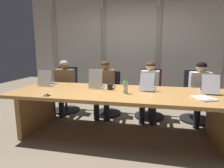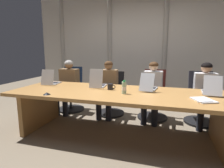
{
  "view_description": "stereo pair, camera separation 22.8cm",
  "coord_description": "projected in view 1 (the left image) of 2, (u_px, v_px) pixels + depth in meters",
  "views": [
    {
      "loc": [
        0.5,
        -2.85,
        1.39
      ],
      "look_at": [
        -0.14,
        0.1,
        0.83
      ],
      "focal_mm": 30.35,
      "sensor_mm": 36.0,
      "label": 1
    },
    {
      "loc": [
        0.72,
        -2.79,
        1.39
      ],
      "look_at": [
        -0.14,
        0.1,
        0.83
      ],
      "focal_mm": 30.35,
      "sensor_mm": 36.0,
      "label": 2
    }
  ],
  "objects": [
    {
      "name": "water_bottle_primary",
      "position": [
        125.0,
        88.0,
        2.83
      ],
      "size": [
        0.07,
        0.07,
        0.2
      ],
      "color": "#ADD1B2",
      "rests_on": "conference_table"
    },
    {
      "name": "person_right_mid",
      "position": [
        201.0,
        89.0,
        3.51
      ],
      "size": [
        0.39,
        0.55,
        1.15
      ],
      "rotation": [
        0.0,
        0.0,
        -1.56
      ],
      "color": "silver",
      "rests_on": "ground_plane"
    },
    {
      "name": "coffee_mug_near",
      "position": [
        110.0,
        87.0,
        3.11
      ],
      "size": [
        0.14,
        0.09,
        0.1
      ],
      "color": "black",
      "rests_on": "conference_table"
    },
    {
      "name": "ground_plane",
      "position": [
        119.0,
        135.0,
        3.1
      ],
      "size": [
        11.11,
        11.11,
        0.0
      ],
      "primitive_type": "plane",
      "color": "#7F705B"
    },
    {
      "name": "person_left_end",
      "position": [
        63.0,
        84.0,
        4.09
      ],
      "size": [
        0.42,
        0.55,
        1.14
      ],
      "rotation": [
        0.0,
        0.0,
        -1.6
      ],
      "color": "olive",
      "rests_on": "ground_plane"
    },
    {
      "name": "office_chair_left_mid",
      "position": [
        108.0,
        98.0,
        4.1
      ],
      "size": [
        0.6,
        0.6,
        0.91
      ],
      "rotation": [
        0.0,
        0.0,
        -1.69
      ],
      "color": "black",
      "rests_on": "ground_plane"
    },
    {
      "name": "spiral_notepad",
      "position": [
        204.0,
        98.0,
        2.54
      ],
      "size": [
        0.32,
        0.37,
        0.03
      ],
      "rotation": [
        0.0,
        0.0,
        0.42
      ],
      "color": "silver",
      "rests_on": "conference_table"
    },
    {
      "name": "person_left_mid",
      "position": [
        104.0,
        86.0,
        3.89
      ],
      "size": [
        0.4,
        0.56,
        1.14
      ],
      "rotation": [
        0.0,
        0.0,
        -1.53
      ],
      "color": "olive",
      "rests_on": "ground_plane"
    },
    {
      "name": "laptop_center",
      "position": [
        148.0,
        86.0,
        3.13
      ],
      "size": [
        0.27,
        0.47,
        0.29
      ],
      "rotation": [
        0.0,
        0.0,
        1.45
      ],
      "color": "#A8ADB7",
      "rests_on": "conference_table"
    },
    {
      "name": "office_chair_center",
      "position": [
        150.0,
        99.0,
        3.91
      ],
      "size": [
        0.6,
        0.6,
        0.98
      ],
      "rotation": [
        0.0,
        0.0,
        -1.6
      ],
      "color": "#511E19",
      "rests_on": "ground_plane"
    },
    {
      "name": "laptop_right_mid",
      "position": [
        208.0,
        89.0,
        2.92
      ],
      "size": [
        0.28,
        0.46,
        0.29
      ],
      "rotation": [
        0.0,
        0.0,
        1.48
      ],
      "color": "#BCBCC1",
      "rests_on": "conference_table"
    },
    {
      "name": "person_center",
      "position": [
        149.0,
        87.0,
        3.7
      ],
      "size": [
        0.38,
        0.56,
        1.15
      ],
      "rotation": [
        0.0,
        0.0,
        -1.62
      ],
      "color": "silver",
      "rests_on": "ground_plane"
    },
    {
      "name": "conference_mic_left_side",
      "position": [
        47.0,
        95.0,
        2.7
      ],
      "size": [
        0.11,
        0.11,
        0.03
      ],
      "primitive_type": "cone",
      "color": "black",
      "rests_on": "conference_table"
    },
    {
      "name": "conference_table",
      "position": [
        119.0,
        101.0,
        2.99
      ],
      "size": [
        3.43,
        1.18,
        0.73
      ],
      "color": "#B77F42",
      "rests_on": "ground_plane"
    },
    {
      "name": "laptop_left_end",
      "position": [
        48.0,
        82.0,
        3.49
      ],
      "size": [
        0.28,
        0.41,
        0.29
      ],
      "rotation": [
        0.0,
        0.0,
        1.7
      ],
      "color": "#BCBCC1",
      "rests_on": "conference_table"
    },
    {
      "name": "laptop_left_mid",
      "position": [
        97.0,
        84.0,
        3.3
      ],
      "size": [
        0.27,
        0.45,
        0.33
      ],
      "rotation": [
        0.0,
        0.0,
        1.68
      ],
      "color": "#BCBCC1",
      "rests_on": "conference_table"
    },
    {
      "name": "office_chair_right_mid",
      "position": [
        196.0,
        102.0,
        3.73
      ],
      "size": [
        0.6,
        0.6,
        0.97
      ],
      "rotation": [
        0.0,
        0.0,
        -1.47
      ],
      "color": "#2D2D38",
      "rests_on": "ground_plane"
    },
    {
      "name": "curtain_backdrop",
      "position": [
        133.0,
        49.0,
        4.83
      ],
      "size": [
        5.55,
        0.17,
        2.77
      ],
      "color": "beige",
      "rests_on": "ground_plane"
    },
    {
      "name": "office_chair_left_end",
      "position": [
        67.0,
        95.0,
        4.3
      ],
      "size": [
        0.6,
        0.61,
        0.98
      ],
      "rotation": [
        0.0,
        0.0,
        -1.43
      ],
      "color": "navy",
      "rests_on": "ground_plane"
    }
  ]
}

